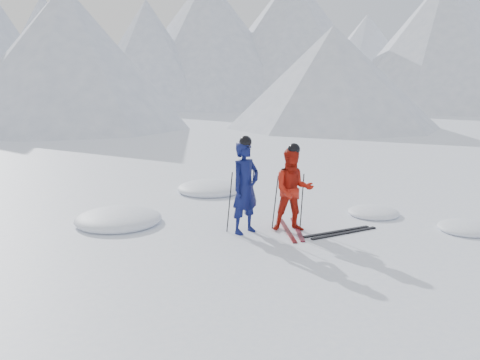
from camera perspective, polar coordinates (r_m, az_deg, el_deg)
name	(u,v)px	position (r m, az deg, el deg)	size (l,w,h in m)	color
ground	(326,227)	(11.43, 9.68, -5.21)	(160.00, 160.00, 0.00)	white
mountain_range	(179,36)	(46.25, -6.89, 15.75)	(106.15, 62.94, 15.53)	#B2BCD1
skier_blue	(245,187)	(10.64, 0.61, -0.84)	(0.72, 0.47, 1.96)	#0C1249
skier_red	(293,190)	(10.85, 5.98, -1.13)	(0.87, 0.68, 1.79)	#AE1B0D
pole_blue_left	(230,202)	(10.75, -1.18, -2.51)	(0.02, 0.02, 1.31)	black
pole_blue_right	(252,199)	(11.03, 1.34, -2.14)	(0.02, 0.02, 1.31)	black
pole_red_left	(275,202)	(11.01, 3.97, -2.50)	(0.02, 0.02, 1.19)	black
pole_red_right	(302,201)	(11.19, 6.98, -2.34)	(0.02, 0.02, 1.19)	black
ski_worn_left	(287,230)	(11.03, 5.33, -5.64)	(0.09, 1.70, 0.03)	black
ski_worn_right	(297,229)	(11.13, 6.44, -5.50)	(0.09, 1.70, 0.03)	black
ski_loose_a	(336,232)	(11.08, 10.78, -5.72)	(0.09, 1.70, 0.03)	black
ski_loose_b	(344,233)	(11.01, 11.63, -5.86)	(0.09, 1.70, 0.03)	black
snow_lumps	(212,209)	(12.79, -3.16, -3.26)	(8.50, 7.13, 0.43)	white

